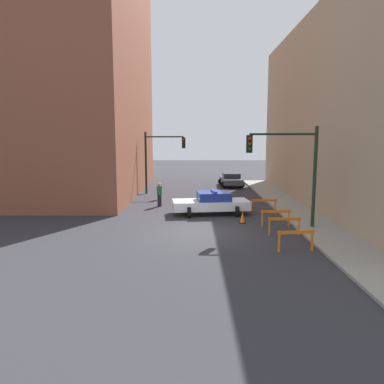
{
  "coord_description": "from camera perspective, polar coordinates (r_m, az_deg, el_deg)",
  "views": [
    {
      "loc": [
        -0.31,
        -18.39,
        4.76
      ],
      "look_at": [
        -0.46,
        6.1,
        1.17
      ],
      "focal_mm": 35.0,
      "sensor_mm": 36.0,
      "label": 1
    }
  ],
  "objects": [
    {
      "name": "parked_car_near",
      "position": [
        36.75,
        5.96,
        1.92
      ],
      "size": [
        2.36,
        4.35,
        1.31
      ],
      "rotation": [
        0.0,
        0.0,
        0.03
      ],
      "color": "#474C51",
      "rests_on": "ground_plane"
    },
    {
      "name": "barrier_corner",
      "position": [
        23.97,
        10.93,
        -1.76
      ],
      "size": [
        1.6,
        0.24,
        0.9
      ],
      "rotation": [
        0.0,
        0.0,
        0.06
      ],
      "color": "orange",
      "rests_on": "ground_plane"
    },
    {
      "name": "traffic_light_far",
      "position": [
        31.75,
        -5.09,
        5.85
      ],
      "size": [
        3.44,
        0.35,
        5.2
      ],
      "color": "black",
      "rests_on": "ground_plane"
    },
    {
      "name": "police_car",
      "position": [
        23.28,
        2.99,
        -1.65
      ],
      "size": [
        4.88,
        2.71,
        1.52
      ],
      "rotation": [
        0.0,
        0.0,
        1.69
      ],
      "color": "white",
      "rests_on": "ground_plane"
    },
    {
      "name": "building_corner_left",
      "position": [
        34.82,
        -20.13,
        16.38
      ],
      "size": [
        14.0,
        20.0,
        19.85
      ],
      "color": "brown",
      "rests_on": "ground_plane"
    },
    {
      "name": "ground_plane",
      "position": [
        19.0,
        1.28,
        -6.17
      ],
      "size": [
        120.0,
        120.0,
        0.0
      ],
      "primitive_type": "plane",
      "color": "#2D2D33"
    },
    {
      "name": "barrier_mid",
      "position": [
        18.78,
        13.88,
        -4.65
      ],
      "size": [
        1.6,
        0.16,
        0.9
      ],
      "rotation": [
        0.0,
        0.0,
        0.0
      ],
      "color": "orange",
      "rests_on": "ground_plane"
    },
    {
      "name": "barrier_back",
      "position": [
        20.52,
        12.62,
        -3.51
      ],
      "size": [
        1.6,
        0.22,
        0.9
      ],
      "rotation": [
        0.0,
        0.0,
        0.04
      ],
      "color": "orange",
      "rests_on": "ground_plane"
    },
    {
      "name": "pedestrian_crossing",
      "position": [
        25.96,
        -4.99,
        -0.32
      ],
      "size": [
        0.51,
        0.51,
        1.66
      ],
      "rotation": [
        0.0,
        0.0,
        5.43
      ],
      "color": "black",
      "rests_on": "ground_plane"
    },
    {
      "name": "barrier_front",
      "position": [
        16.34,
        15.54,
        -6.66
      ],
      "size": [
        1.6,
        0.32,
        0.9
      ],
      "rotation": [
        0.0,
        0.0,
        0.11
      ],
      "color": "orange",
      "rests_on": "ground_plane"
    },
    {
      "name": "sidewalk_right",
      "position": [
        20.07,
        19.36,
        -5.68
      ],
      "size": [
        2.4,
        44.0,
        0.12
      ],
      "color": "gray",
      "rests_on": "ground_plane"
    },
    {
      "name": "traffic_light_near",
      "position": [
        19.9,
        15.06,
        4.52
      ],
      "size": [
        3.64,
        0.35,
        5.2
      ],
      "color": "black",
      "rests_on": "sidewalk_right"
    },
    {
      "name": "traffic_cone",
      "position": [
        21.16,
        7.69,
        -3.85
      ],
      "size": [
        0.36,
        0.36,
        0.66
      ],
      "color": "black",
      "rests_on": "ground_plane"
    }
  ]
}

